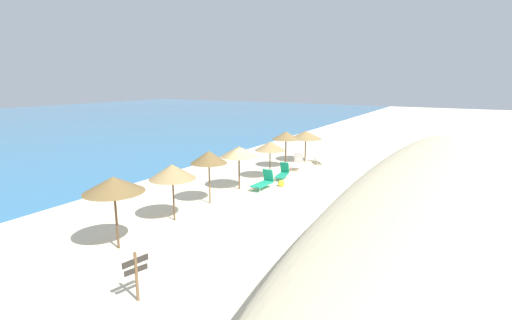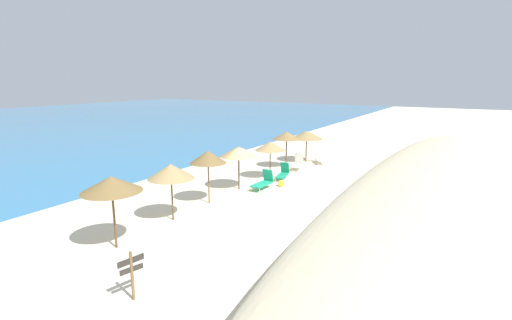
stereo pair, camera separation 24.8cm
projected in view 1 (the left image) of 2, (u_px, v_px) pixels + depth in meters
name	position (u px, v px, depth m)	size (l,w,h in m)	color
ground_plane	(256.00, 193.00, 21.72)	(160.00, 160.00, 0.00)	beige
dune_ridge	(417.00, 182.00, 20.44)	(38.64, 5.72, 1.85)	beige
beach_umbrella_0	(114.00, 185.00, 14.02)	(2.28, 2.28, 2.87)	brown
beach_umbrella_1	(172.00, 172.00, 16.98)	(2.12, 2.12, 2.67)	brown
beach_umbrella_2	(209.00, 157.00, 19.35)	(1.92, 1.92, 2.83)	brown
beach_umbrella_3	(239.00, 152.00, 21.96)	(2.21, 2.21, 2.60)	brown
beach_umbrella_4	(270.00, 146.00, 24.38)	(1.99, 1.99, 2.50)	brown
beach_umbrella_5	(286.00, 136.00, 27.30)	(2.04, 2.04, 2.74)	brown
beach_umbrella_6	(306.00, 135.00, 29.58)	(2.52, 2.52, 2.49)	brown
lounge_chair_0	(297.00, 163.00, 27.41)	(1.71, 1.01, 1.17)	white
lounge_chair_1	(264.00, 182.00, 22.44)	(1.69, 0.75, 1.11)	#199972
lounge_chair_2	(319.00, 157.00, 29.40)	(1.51, 1.30, 1.19)	white
lounge_chair_3	(283.00, 173.00, 24.73)	(1.64, 0.84, 1.04)	#199972
wooden_signpost	(136.00, 272.00, 10.91)	(0.83, 0.22, 1.53)	brown
beach_ball	(281.00, 183.00, 22.97)	(0.40, 0.40, 0.40)	yellow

